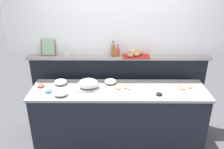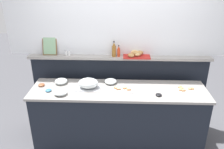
{
  "view_description": "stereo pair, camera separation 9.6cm",
  "coord_description": "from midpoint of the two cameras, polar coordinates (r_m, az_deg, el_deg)",
  "views": [
    {
      "loc": [
        -0.08,
        -2.91,
        2.47
      ],
      "look_at": [
        -0.1,
        0.1,
        1.11
      ],
      "focal_mm": 37.5,
      "sensor_mm": 36.0,
      "label": 1
    },
    {
      "loc": [
        0.01,
        -2.9,
        2.47
      ],
      "look_at": [
        -0.1,
        0.1,
        1.11
      ],
      "focal_mm": 37.5,
      "sensor_mm": 36.0,
      "label": 2
    }
  ],
  "objects": [
    {
      "name": "salt_shaker",
      "position": [
        3.61,
        -12.12,
        5.07
      ],
      "size": [
        0.03,
        0.03,
        0.09
      ],
      "color": "white",
      "rests_on": "back_ledge_unit"
    },
    {
      "name": "vinegar_bottle_amber",
      "position": [
        3.49,
        -0.48,
        6.05
      ],
      "size": [
        0.06,
        0.06,
        0.24
      ],
      "color": "#8E5B23",
      "rests_on": "back_ledge_unit"
    },
    {
      "name": "upper_wall_panel",
      "position": [
        3.47,
        0.91,
        15.43
      ],
      "size": [
        3.37,
        0.08,
        1.33
      ],
      "primitive_type": "cube",
      "color": "white",
      "rests_on": "back_ledge_unit"
    },
    {
      "name": "sandwich_platter_side",
      "position": [
        3.43,
        16.7,
        -3.24
      ],
      "size": [
        0.29,
        0.21,
        0.04
      ],
      "color": "white",
      "rests_on": "buffet_counter"
    },
    {
      "name": "ground_plane",
      "position": [
        4.29,
        0.73,
        -10.88
      ],
      "size": [
        12.0,
        12.0,
        0.0
      ],
      "primitive_type": "plane",
      "color": "#4C4C51"
    },
    {
      "name": "buffet_counter",
      "position": [
        3.53,
        0.82,
        -10.29
      ],
      "size": [
        2.48,
        0.64,
        0.93
      ],
      "color": "black",
      "rests_on": "ground_plane"
    },
    {
      "name": "glass_bowl_large",
      "position": [
        3.44,
        -1.18,
        -1.7
      ],
      "size": [
        0.18,
        0.18,
        0.07
      ],
      "color": "silver",
      "rests_on": "buffet_counter"
    },
    {
      "name": "hot_sauce_bottle",
      "position": [
        3.5,
        0.69,
        5.62
      ],
      "size": [
        0.04,
        0.04,
        0.18
      ],
      "color": "red",
      "rests_on": "back_ledge_unit"
    },
    {
      "name": "framed_picture",
      "position": [
        3.67,
        -15.99,
        6.6
      ],
      "size": [
        0.22,
        0.08,
        0.28
      ],
      "color": "brown",
      "rests_on": "back_ledge_unit"
    },
    {
      "name": "pepper_shaker",
      "position": [
        3.6,
        -11.43,
        5.08
      ],
      "size": [
        0.03,
        0.03,
        0.09
      ],
      "color": "white",
      "rests_on": "back_ledge_unit"
    },
    {
      "name": "glass_bowl_medium",
      "position": [
        3.2,
        -13.22,
        -4.44
      ],
      "size": [
        0.18,
        0.18,
        0.07
      ],
      "color": "silver",
      "rests_on": "buffet_counter"
    },
    {
      "name": "bread_basket",
      "position": [
        3.54,
        5.0,
        5.02
      ],
      "size": [
        0.4,
        0.28,
        0.08
      ],
      "color": "#B2231E",
      "rests_on": "back_ledge_unit"
    },
    {
      "name": "glass_bowl_small",
      "position": [
        3.51,
        -13.19,
        -1.82
      ],
      "size": [
        0.18,
        0.18,
        0.07
      ],
      "color": "silver",
      "rests_on": "buffet_counter"
    },
    {
      "name": "sandwich_platter_front",
      "position": [
        3.27,
        1.83,
        -3.64
      ],
      "size": [
        0.32,
        0.18,
        0.04
      ],
      "color": "silver",
      "rests_on": "buffet_counter"
    },
    {
      "name": "condiment_bowl_cream",
      "position": [
        3.19,
        10.57,
        -4.72
      ],
      "size": [
        0.08,
        0.08,
        0.03
      ],
      "primitive_type": "ellipsoid",
      "color": "black",
      "rests_on": "buffet_counter"
    },
    {
      "name": "back_ledge_unit",
      "position": [
        3.85,
        0.79,
        -3.61
      ],
      "size": [
        2.77,
        0.22,
        1.27
      ],
      "color": "black",
      "rests_on": "ground_plane"
    },
    {
      "name": "condiment_bowl_teal",
      "position": [
        3.51,
        -17.72,
        -2.67
      ],
      "size": [
        0.09,
        0.09,
        0.03
      ],
      "primitive_type": "ellipsoid",
      "color": "brown",
      "rests_on": "buffet_counter"
    },
    {
      "name": "condiment_bowl_dark",
      "position": [
        3.33,
        -16.06,
        -3.97
      ],
      "size": [
        0.08,
        0.08,
        0.03
      ],
      "primitive_type": "ellipsoid",
      "color": "teal",
      "rests_on": "buffet_counter"
    },
    {
      "name": "serving_cloche",
      "position": [
        3.3,
        -6.6,
        -2.29
      ],
      "size": [
        0.34,
        0.24,
        0.17
      ],
      "color": "#B7BABF",
      "rests_on": "buffet_counter"
    }
  ]
}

